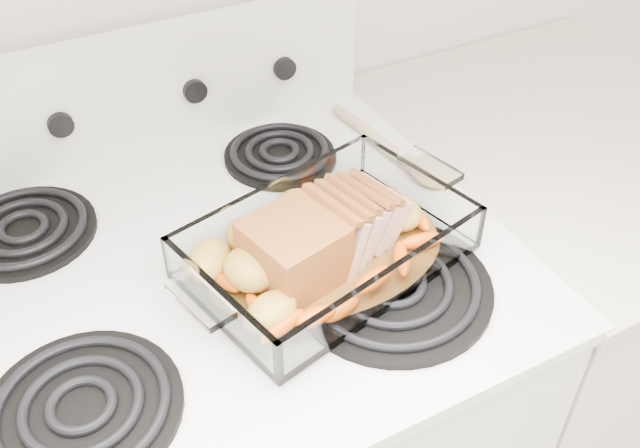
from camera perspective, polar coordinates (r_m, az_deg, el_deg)
name	(u,v)px	position (r m, az deg, el deg)	size (l,w,h in m)	color
counter_right	(530,322)	(1.54, 16.48, -7.52)	(0.58, 0.68, 0.93)	silver
baking_dish	(327,251)	(0.90, 0.60, -2.19)	(0.34, 0.22, 0.07)	white
pork_roast	(313,239)	(0.87, -0.59, -1.19)	(0.21, 0.10, 0.08)	#984D15
roast_vegetables	(311,230)	(0.91, -0.69, -0.46)	(0.36, 0.19, 0.04)	#F94603
wooden_spoon	(406,156)	(1.09, 6.93, 5.39)	(0.08, 0.26, 0.02)	tan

